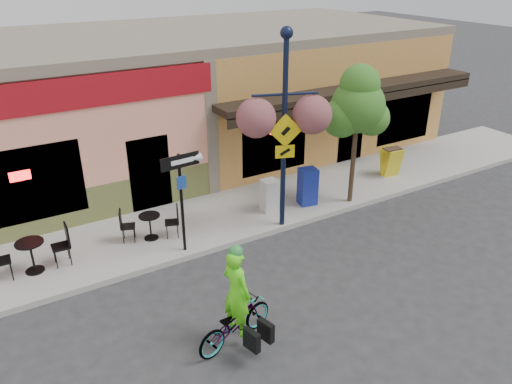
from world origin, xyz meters
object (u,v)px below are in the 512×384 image
Objects in this scene: bicycle at (235,322)px; cyclist_rider at (237,303)px; one_way_sign at (182,204)px; newspaper_box_grey at (269,195)px; street_tree at (355,135)px; building at (187,94)px; lamp_post at (284,133)px; newspaper_box_blue at (308,186)px.

cyclist_rider is (0.05, 0.00, 0.44)m from bicycle.
one_way_sign is (0.37, 3.39, 0.52)m from cyclist_rider.
street_tree is (2.41, -0.72, 1.59)m from newspaper_box_grey.
building is 4.42× the size of street_tree.
one_way_sign is at bearing -163.27° from lamp_post.
bicycle is 1.61× the size of newspaper_box_blue.
lamp_post is at bearing -58.77° from bicycle.
newspaper_box_grey is at bearing 9.37° from one_way_sign.
one_way_sign reaches higher than newspaper_box_blue.
lamp_post is 2.61m from street_tree.
cyclist_rider reaches higher than newspaper_box_grey.
lamp_post reaches higher than street_tree.
newspaper_box_grey is (3.33, 4.14, -0.28)m from cyclist_rider.
bicycle is 6.03m from newspaper_box_blue.
bicycle is at bearing -128.04° from newspaper_box_grey.
newspaper_box_grey is at bearing -52.77° from cyclist_rider.
newspaper_box_grey is (3.38, 4.14, 0.16)m from bicycle.
street_tree is (2.24, -6.69, -0.04)m from building.
one_way_sign is 2.70× the size of newspaper_box_grey.
cyclist_rider is at bearing -101.03° from one_way_sign.
building is at bearing 60.22° from one_way_sign.
one_way_sign is at bearing -21.01° from bicycle.
lamp_post is (3.19, 3.26, 1.86)m from cyclist_rider.
street_tree is (5.37, 0.03, 0.78)m from one_way_sign.
one_way_sign reaches higher than cyclist_rider.
bicycle is 0.70× the size of one_way_sign.
building is at bearing 108.52° from street_tree.
one_way_sign is (-2.82, 0.14, -1.33)m from lamp_post.
street_tree is at bearing -15.51° from newspaper_box_grey.
lamp_post is 1.27× the size of street_tree.
newspaper_box_blue reaches higher than bicycle.
street_tree is at bearing -73.15° from cyclist_rider.
cyclist_rider is at bearing -128.09° from newspaper_box_blue.
cyclist_rider is at bearing -149.20° from street_tree.
street_tree reaches higher than bicycle.
lamp_post is at bearing -58.32° from cyclist_rider.
building is at bearing 106.90° from lamp_post.
building is 10.78m from cyclist_rider.
newspaper_box_blue is 0.27× the size of street_tree.
cyclist_rider is at bearing -109.09° from building.
lamp_post reaches higher than cyclist_rider.
cyclist_rider reaches higher than bicycle.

